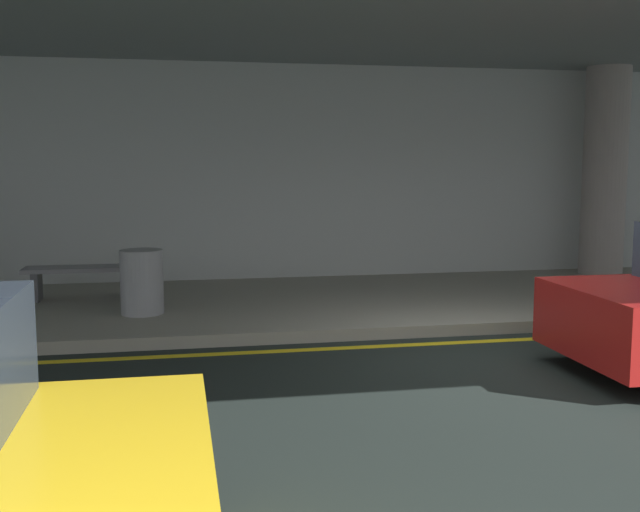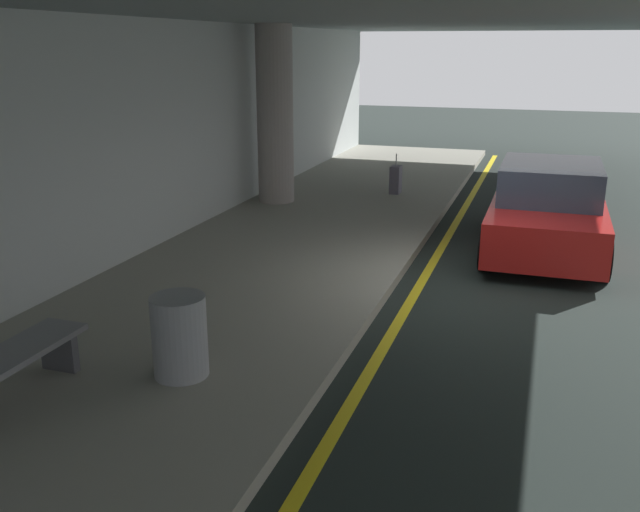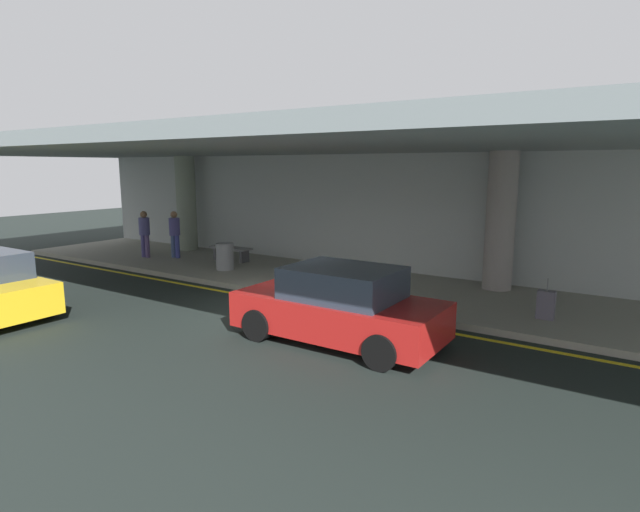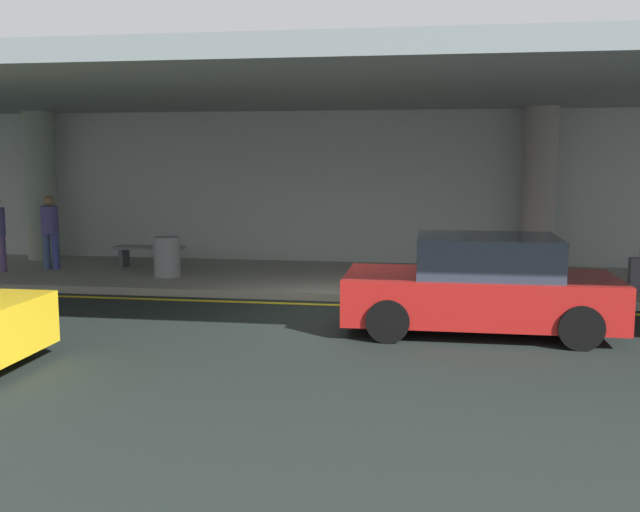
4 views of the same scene
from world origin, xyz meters
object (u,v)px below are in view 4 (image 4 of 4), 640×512
Objects in this scene: car_red at (481,287)px; trash_bin_steel at (167,257)px; bench_metal at (149,252)px; support_column_left_mid at (539,189)px; person_waiting_for_ride at (50,227)px; support_column_far_left at (41,186)px; suitcase_upright_primary at (639,274)px.

car_red is 7.23m from trash_bin_steel.
bench_metal is at bearing 126.34° from trash_bin_steel.
support_column_left_mid is 5.93m from car_red.
support_column_left_mid is 2.28× the size of bench_metal.
person_waiting_for_ride is (-9.36, 4.02, 0.40)m from car_red.
person_waiting_for_ride reaches higher than trash_bin_steel.
support_column_left_mid is 9.03m from bench_metal.
support_column_left_mid is at bearing -62.87° from person_waiting_for_ride.
support_column_far_left reaches higher than suitcase_upright_primary.
trash_bin_steel is at bearing -53.66° from bench_metal.
support_column_left_mid reaches higher than trash_bin_steel.
suitcase_upright_primary is (12.55, -0.71, -0.65)m from person_waiting_for_ride.
suitcase_upright_primary is 0.56× the size of bench_metal.
support_column_far_left is at bearing 151.47° from suitcase_upright_primary.
trash_bin_steel is at bearing -164.95° from support_column_left_mid.
car_red is 4.56× the size of suitcase_upright_primary.
car_red is 4.61m from suitcase_upright_primary.
support_column_left_mid is 2.17× the size of person_waiting_for_ride.
car_red is (-1.58, -5.57, -1.26)m from support_column_left_mid.
car_red is at bearing -28.39° from trash_bin_steel.
support_column_far_left is at bearing -27.95° from car_red.
person_waiting_for_ride is 1.87× the size of suitcase_upright_primary.
trash_bin_steel is (-9.56, 0.13, 0.11)m from suitcase_upright_primary.
support_column_far_left is 4.29× the size of trash_bin_steel.
car_red is 2.44× the size of person_waiting_for_ride.
support_column_left_mid is 4.29× the size of trash_bin_steel.
support_column_left_mid is (12.00, 0.00, 0.00)m from support_column_far_left.
suitcase_upright_primary is 9.56m from trash_bin_steel.
support_column_far_left is 0.89× the size of car_red.
trash_bin_steel is at bearing 160.16° from suitcase_upright_primary.
suitcase_upright_primary is at bearing -7.47° from bench_metal.
suitcase_upright_primary reaches higher than trash_bin_steel.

